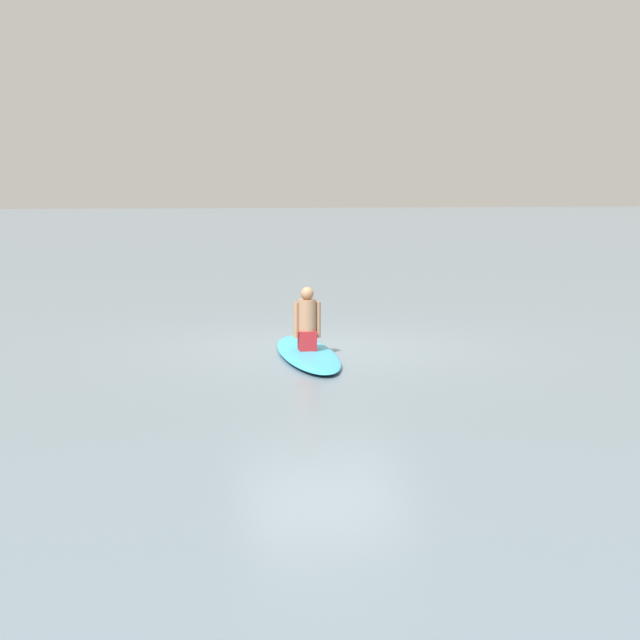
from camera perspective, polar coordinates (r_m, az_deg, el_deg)
The scene contains 3 objects.
ground_plane at distance 13.97m, azimuth 0.33°, elevation -1.78°, with size 400.00×400.00×0.00m, color slate.
surfboard at distance 13.31m, azimuth -0.78°, elevation -2.03°, with size 3.38×0.77×0.10m, color #339EC6.
person_paddler at distance 13.24m, azimuth -0.79°, elevation -0.09°, with size 0.39×0.34×0.89m.
Camera 1 is at (-5.05, -12.83, 2.23)m, focal length 52.59 mm.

